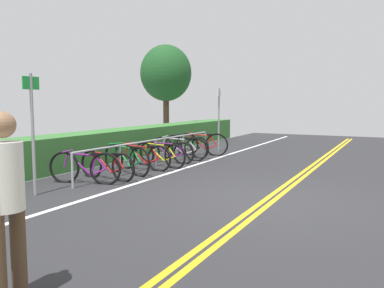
{
  "coord_description": "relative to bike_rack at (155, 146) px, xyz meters",
  "views": [
    {
      "loc": [
        -7.09,
        -2.01,
        1.79
      ],
      "look_at": [
        0.71,
        1.96,
        0.86
      ],
      "focal_mm": 37.86,
      "sensor_mm": 36.0,
      "label": 1
    }
  ],
  "objects": [
    {
      "name": "bicycle_1",
      "position": [
        -2.09,
        -0.0,
        -0.25
      ],
      "size": [
        0.46,
        1.67,
        0.7
      ],
      "color": "black",
      "rests_on": "ground_plane"
    },
    {
      "name": "sign_post_far",
      "position": [
        3.85,
        -0.23,
        0.78
      ],
      "size": [
        0.36,
        0.07,
        2.27
      ],
      "color": "gray",
      "rests_on": "ground_plane"
    },
    {
      "name": "tree_mid",
      "position": [
        6.54,
        3.53,
        2.46
      ],
      "size": [
        2.31,
        2.31,
        4.32
      ],
      "color": "#473323",
      "rests_on": "ground_plane"
    },
    {
      "name": "bicycle_0",
      "position": [
        -2.68,
        0.13,
        -0.23
      ],
      "size": [
        0.58,
        1.66,
        0.75
      ],
      "color": "black",
      "rests_on": "ground_plane"
    },
    {
      "name": "centre_line_yellow_inner",
      "position": [
        -2.28,
        -3.97,
        -0.58
      ],
      "size": [
        27.1,
        0.1,
        0.0
      ],
      "primitive_type": "cube",
      "color": "gold",
      "rests_on": "ground_plane"
    },
    {
      "name": "hedge_backdrop",
      "position": [
        1.5,
        1.99,
        -0.13
      ],
      "size": [
        15.4,
        1.07,
        0.9
      ],
      "primitive_type": "cube",
      "color": "#387533",
      "rests_on": "ground_plane"
    },
    {
      "name": "centre_line_yellow_outer",
      "position": [
        -2.28,
        -3.81,
        -0.58
      ],
      "size": [
        27.1,
        0.1,
        0.0
      ],
      "primitive_type": "cube",
      "color": "gold",
      "rests_on": "ground_plane"
    },
    {
      "name": "bicycle_8",
      "position": [
        2.67,
        -0.14,
        -0.21
      ],
      "size": [
        0.63,
        1.7,
        0.79
      ],
      "color": "black",
      "rests_on": "ground_plane"
    },
    {
      "name": "bike_lane_stripe_white",
      "position": [
        -2.28,
        -0.86,
        -0.58
      ],
      "size": [
        27.1,
        0.12,
        0.0
      ],
      "primitive_type": "cube",
      "color": "white",
      "rests_on": "ground_plane"
    },
    {
      "name": "bicycle_4",
      "position": [
        0.0,
        -0.12,
        -0.25
      ],
      "size": [
        0.46,
        1.75,
        0.72
      ],
      "color": "black",
      "rests_on": "ground_plane"
    },
    {
      "name": "pedestrian",
      "position": [
        -7.06,
        -2.91,
        0.4
      ],
      "size": [
        0.48,
        0.32,
        1.7
      ],
      "color": "#4C3826",
      "rests_on": "ground_plane"
    },
    {
      "name": "bicycle_3",
      "position": [
        -0.63,
        0.04,
        -0.24
      ],
      "size": [
        0.46,
        1.77,
        0.72
      ],
      "color": "black",
      "rests_on": "ground_plane"
    },
    {
      "name": "ground_plane",
      "position": [
        -2.28,
        -3.89,
        -0.61
      ],
      "size": [
        30.11,
        10.62,
        0.05
      ],
      "primitive_type": "cube",
      "color": "#2B2B2D"
    },
    {
      "name": "bicycle_2",
      "position": [
        -1.29,
        0.04,
        -0.22
      ],
      "size": [
        0.61,
        1.73,
        0.77
      ],
      "color": "black",
      "rests_on": "ground_plane"
    },
    {
      "name": "bicycle_7",
      "position": [
        2.08,
        0.13,
        -0.23
      ],
      "size": [
        0.49,
        1.76,
        0.74
      ],
      "color": "black",
      "rests_on": "ground_plane"
    },
    {
      "name": "bicycle_6",
      "position": [
        1.35,
        0.02,
        -0.23
      ],
      "size": [
        0.48,
        1.82,
        0.76
      ],
      "color": "black",
      "rests_on": "ground_plane"
    },
    {
      "name": "sign_post_near",
      "position": [
        -3.97,
        0.22,
        0.81
      ],
      "size": [
        0.36,
        0.06,
        2.31
      ],
      "color": "gray",
      "rests_on": "ground_plane"
    },
    {
      "name": "bicycle_5",
      "position": [
        0.7,
        0.06,
        -0.26
      ],
      "size": [
        0.46,
        1.72,
        0.68
      ],
      "color": "black",
      "rests_on": "ground_plane"
    },
    {
      "name": "bike_rack",
      "position": [
        0.0,
        0.0,
        0.0
      ],
      "size": [
        6.45,
        0.05,
        0.76
      ],
      "color": "#9EA0A5",
      "rests_on": "ground_plane"
    }
  ]
}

